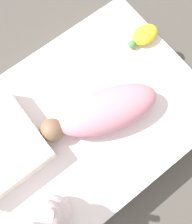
# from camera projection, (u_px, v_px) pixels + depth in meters

# --- Properties ---
(ground_plane) EXTENTS (12.00, 12.00, 0.00)m
(ground_plane) POSITION_uv_depth(u_px,v_px,m) (86.00, 125.00, 1.44)
(ground_plane) COLOR #514C47
(bed_mattress) EXTENTS (1.15, 0.86, 0.20)m
(bed_mattress) POSITION_uv_depth(u_px,v_px,m) (86.00, 121.00, 1.35)
(bed_mattress) COLOR white
(bed_mattress) RESTS_ON ground_plane
(swaddled_baby) EXTENTS (0.56, 0.34, 0.14)m
(swaddled_baby) POSITION_uv_depth(u_px,v_px,m) (103.00, 111.00, 1.18)
(swaddled_baby) COLOR pink
(swaddled_baby) RESTS_ON bed_mattress
(bunny_plush) EXTENTS (0.16, 0.16, 0.31)m
(bunny_plush) POSITION_uv_depth(u_px,v_px,m) (50.00, 216.00, 1.01)
(bunny_plush) COLOR silver
(bunny_plush) RESTS_ON bed_mattress
(turtle_plush) EXTENTS (0.18, 0.10, 0.06)m
(turtle_plush) POSITION_uv_depth(u_px,v_px,m) (144.00, 35.00, 1.34)
(turtle_plush) COLOR yellow
(turtle_plush) RESTS_ON bed_mattress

